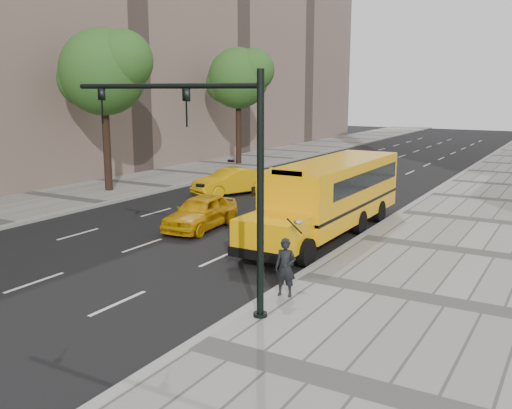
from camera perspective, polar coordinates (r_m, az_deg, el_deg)
The scene contains 11 objects.
ground at distance 25.78m, azimuth -2.25°, elevation -1.85°, with size 140.00×140.00×0.00m, color black.
sidewalk_far at distance 32.89m, azimuth -18.64°, elevation 0.58°, with size 6.00×140.00×0.15m, color gray.
curb_museum at distance 23.19m, azimuth 10.39°, elevation -3.35°, with size 0.30×140.00×0.15m, color gray.
curb_far at distance 30.72m, azimuth -14.94°, elevation 0.07°, with size 0.30×140.00×0.15m, color gray.
tree_b at distance 33.94m, azimuth -14.95°, elevation 12.76°, with size 5.48×4.88×9.33m.
tree_c at distance 45.27m, azimuth -1.69°, elevation 12.56°, with size 5.29×4.70×9.15m.
school_bus at distance 23.92m, azimuth 7.66°, elevation 1.33°, with size 2.96×11.56×3.19m.
taxi_near at distance 24.67m, azimuth -5.55°, elevation -0.75°, with size 1.73×4.30×1.47m, color #D79806.
taxi_far at distance 32.70m, azimuth -2.50°, elevation 2.32°, with size 1.59×4.55×1.50m, color #D79806.
pedestrian at distance 16.18m, azimuth 2.96°, elevation -6.30°, with size 0.61×0.40×1.67m, color black.
traffic_signal at distance 14.75m, azimuth -4.32°, elevation 4.32°, with size 6.18×0.36×6.40m.
Camera 1 is at (13.50, -21.16, 5.90)m, focal length 40.00 mm.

